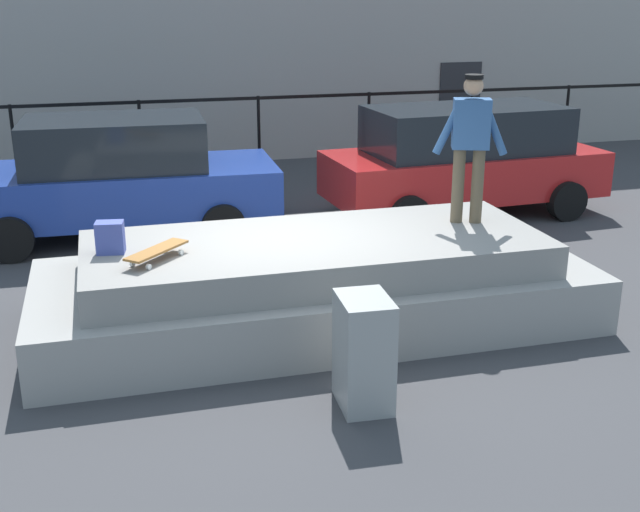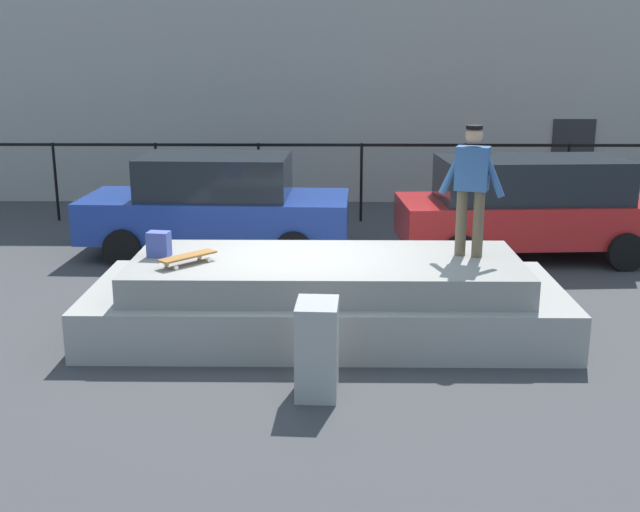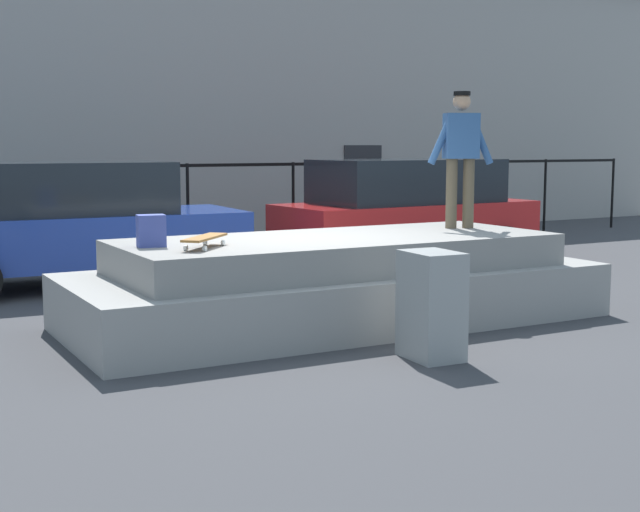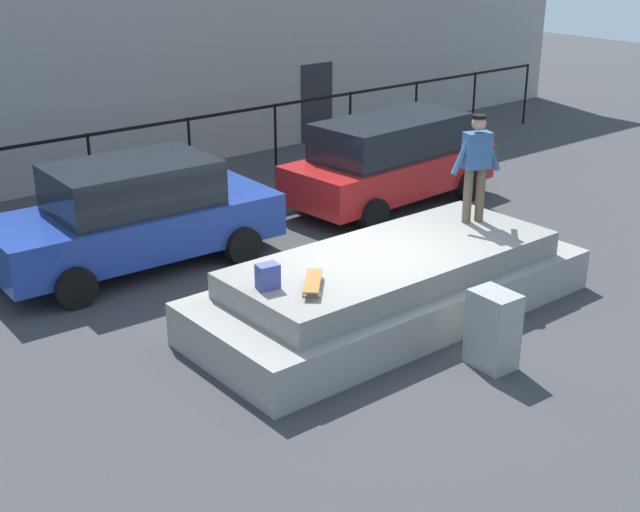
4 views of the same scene
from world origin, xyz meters
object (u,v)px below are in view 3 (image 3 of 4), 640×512
object	(u,v)px
utility_box	(431,305)
car_blue_sedan_near	(76,224)
car_red_hatchback_mid	(407,209)
backpack	(151,231)
skateboarder	(461,150)
skateboard	(205,238)

from	to	relation	value
utility_box	car_blue_sedan_near	bearing A→B (deg)	110.71
car_red_hatchback_mid	utility_box	distance (m)	6.80
backpack	car_blue_sedan_near	bearing A→B (deg)	-83.99
car_blue_sedan_near	skateboarder	bearing A→B (deg)	-45.29
car_red_hatchback_mid	skateboard	bearing A→B (deg)	-142.14
skateboard	utility_box	bearing A→B (deg)	-44.76
skateboard	backpack	world-z (taller)	backpack
car_blue_sedan_near	utility_box	xyz separation A→B (m)	(1.91, -5.98, -0.39)
backpack	car_blue_sedan_near	distance (m)	3.98
skateboard	car_red_hatchback_mid	bearing A→B (deg)	37.86
car_red_hatchback_mid	utility_box	xyz separation A→B (m)	(-3.63, -5.74, -0.42)
skateboarder	utility_box	size ratio (longest dim) A/B	1.64
skateboarder	backpack	xyz separation A→B (m)	(-4.02, -0.09, -0.81)
backpack	car_blue_sedan_near	world-z (taller)	car_blue_sedan_near
car_red_hatchback_mid	backpack	bearing A→B (deg)	-146.90
skateboarder	skateboard	size ratio (longest dim) A/B	2.38
skateboarder	utility_box	bearing A→B (deg)	-132.72
car_blue_sedan_near	backpack	bearing A→B (deg)	-92.56
car_red_hatchback_mid	utility_box	world-z (taller)	car_red_hatchback_mid
skateboard	car_red_hatchback_mid	xyz separation A→B (m)	(5.28, 4.10, -0.15)
skateboard	utility_box	world-z (taller)	skateboard
backpack	car_red_hatchback_mid	distance (m)	6.83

